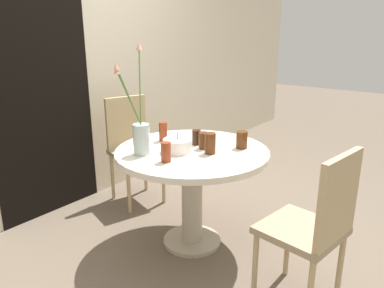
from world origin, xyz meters
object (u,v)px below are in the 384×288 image
object	(u,v)px
drink_glass_1	(204,140)
drink_glass_4	(242,140)
side_plate	(200,137)
flower_vase	(140,132)
drink_glass_3	(196,137)
chair_near_front	(132,143)
drink_glass_5	(210,143)
drink_glass_2	(166,152)
chair_right_flank	(316,222)
birthday_cake	(177,145)
drink_glass_0	(163,131)

from	to	relation	value
drink_glass_1	drink_glass_4	bearing A→B (deg)	-50.37
side_plate	drink_glass_4	bearing A→B (deg)	-95.24
flower_vase	drink_glass_3	size ratio (longest dim) A/B	6.73
flower_vase	chair_near_front	bearing A→B (deg)	50.65
drink_glass_3	drink_glass_5	xyz separation A→B (m)	(-0.11, -0.19, 0.02)
drink_glass_3	drink_glass_5	bearing A→B (deg)	-118.95
chair_near_front	drink_glass_4	world-z (taller)	chair_near_front
drink_glass_2	drink_glass_4	distance (m)	0.58
chair_near_front	flower_vase	bearing A→B (deg)	-111.90
chair_near_front	drink_glass_2	size ratio (longest dim) A/B	7.44
drink_glass_5	side_plate	bearing A→B (deg)	46.24
chair_right_flank	drink_glass_5	distance (m)	0.83
chair_right_flank	side_plate	bearing A→B (deg)	-102.82
drink_glass_3	birthday_cake	bearing A→B (deg)	179.95
chair_right_flank	birthday_cake	world-z (taller)	chair_right_flank
flower_vase	drink_glass_4	size ratio (longest dim) A/B	6.01
drink_glass_5	drink_glass_1	bearing A→B (deg)	57.68
drink_glass_1	drink_glass_3	xyz separation A→B (m)	(0.05, 0.10, -0.00)
drink_glass_0	drink_glass_4	bearing A→B (deg)	-70.22
drink_glass_2	chair_near_front	bearing A→B (deg)	57.97
side_plate	drink_glass_5	size ratio (longest dim) A/B	1.28
drink_glass_2	drink_glass_5	size ratio (longest dim) A/B	0.91
side_plate	drink_glass_0	world-z (taller)	drink_glass_0
drink_glass_2	side_plate	bearing A→B (deg)	15.07
chair_near_front	birthday_cake	xyz separation A→B (m)	(-0.38, -0.84, 0.23)
drink_glass_3	chair_near_front	bearing A→B (deg)	78.91
birthday_cake	drink_glass_0	xyz separation A→B (m)	(0.14, 0.25, 0.03)
drink_glass_0	side_plate	bearing A→B (deg)	-35.67
birthday_cake	drink_glass_4	xyz separation A→B (m)	(0.33, -0.30, 0.02)
birthday_cake	drink_glass_2	distance (m)	0.21
side_plate	flower_vase	bearing A→B (deg)	171.81
chair_near_front	drink_glass_4	distance (m)	1.17
chair_right_flank	birthday_cake	size ratio (longest dim) A/B	4.85
flower_vase	drink_glass_4	xyz separation A→B (m)	(0.52, -0.46, -0.09)
chair_right_flank	drink_glass_3	distance (m)	1.03
chair_near_front	flower_vase	size ratio (longest dim) A/B	1.32
chair_right_flank	flower_vase	size ratio (longest dim) A/B	1.32
drink_glass_0	drink_glass_1	size ratio (longest dim) A/B	1.22
birthday_cake	side_plate	world-z (taller)	birthday_cake
side_plate	drink_glass_2	bearing A→B (deg)	-164.93
side_plate	drink_glass_4	distance (m)	0.39
drink_glass_2	drink_glass_5	distance (m)	0.32
drink_glass_0	chair_near_front	bearing A→B (deg)	68.00
drink_glass_5	chair_right_flank	bearing A→B (deg)	-100.15
drink_glass_3	drink_glass_5	world-z (taller)	drink_glass_5
chair_near_front	side_plate	world-z (taller)	chair_near_front
chair_right_flank	drink_glass_0	bearing A→B (deg)	-89.91
side_plate	drink_glass_3	distance (m)	0.18
chair_right_flank	side_plate	distance (m)	1.15
birthday_cake	drink_glass_5	distance (m)	0.22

